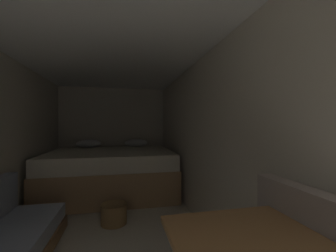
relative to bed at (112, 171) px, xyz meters
name	(u,v)px	position (x,y,z in m)	size (l,w,h in m)	color
ground_plane	(104,242)	(0.00, -1.68, -0.39)	(7.17, 7.17, 0.00)	beige
wall_back	(114,134)	(0.00, 0.92, 0.65)	(2.40, 0.05, 2.09)	beige
wall_right	(207,142)	(1.18, -1.68, 0.65)	(0.05, 5.17, 2.09)	beige
ceiling_slab	(104,44)	(0.00, -1.68, 1.72)	(2.40, 5.17, 0.05)	white
bed	(112,171)	(0.00, 0.00, 0.00)	(2.18, 1.72, 0.94)	tan
wicker_basket	(114,214)	(0.09, -1.27, -0.27)	(0.32, 0.32, 0.25)	olive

